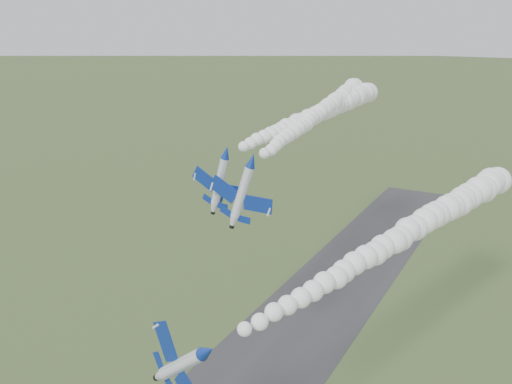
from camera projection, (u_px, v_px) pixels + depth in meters
runway at (266, 366)px, 109.02m from camera, size 24.00×260.00×0.04m
jet_lead at (207, 352)px, 62.49m from camera, size 7.80×13.83×8.97m
smoke_trail_jet_lead at (405, 234)px, 91.22m from camera, size 25.18×76.84×5.59m
jet_pair_left at (226, 152)px, 90.54m from camera, size 9.88×12.24×3.72m
smoke_trail_jet_pair_left at (319, 113)px, 121.41m from camera, size 7.33×68.99×5.06m
jet_pair_right at (252, 161)px, 87.34m from camera, size 10.64×13.23×4.22m
smoke_trail_jet_pair_right at (321, 112)px, 119.90m from camera, size 11.98×67.85×4.49m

